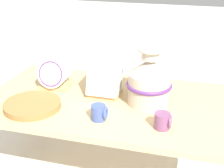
{
  "coord_description": "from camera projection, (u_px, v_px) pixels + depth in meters",
  "views": [
    {
      "loc": [
        0.46,
        -1.69,
        1.47
      ],
      "look_at": [
        0.0,
        0.0,
        0.69
      ],
      "focal_mm": 50.0,
      "sensor_mm": 36.0,
      "label": 1
    }
  ],
  "objects": [
    {
      "name": "mug_cobalt_glaze",
      "position": [
        99.0,
        113.0,
        1.72
      ],
      "size": [
        0.09,
        0.08,
        0.09
      ],
      "color": "#42569E",
      "rests_on": "display_table"
    },
    {
      "name": "dish_rack_round_plates",
      "position": [
        55.0,
        76.0,
        2.1
      ],
      "size": [
        0.2,
        0.21,
        0.22
      ],
      "color": "tan",
      "rests_on": "display_table"
    },
    {
      "name": "display_table",
      "position": [
        112.0,
        107.0,
        1.98
      ],
      "size": [
        1.59,
        0.88,
        0.58
      ],
      "color": "tan",
      "rests_on": "ground_plane"
    },
    {
      "name": "dish_rack_square_plates",
      "position": [
        105.0,
        82.0,
        2.0
      ],
      "size": [
        0.2,
        0.21,
        0.22
      ],
      "color": "tan",
      "rests_on": "display_table"
    },
    {
      "name": "wicker_charger_stack",
      "position": [
        32.0,
        105.0,
        1.86
      ],
      "size": [
        0.34,
        0.34,
        0.04
      ],
      "color": "olive",
      "rests_on": "display_table"
    },
    {
      "name": "ceramic_vase",
      "position": [
        149.0,
        80.0,
        1.86
      ],
      "size": [
        0.28,
        0.28,
        0.36
      ],
      "color": "beige",
      "rests_on": "display_table"
    },
    {
      "name": "mug_plum_glaze",
      "position": [
        163.0,
        121.0,
        1.64
      ],
      "size": [
        0.09,
        0.08,
        0.09
      ],
      "color": "#7A4770",
      "rests_on": "display_table"
    }
  ]
}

